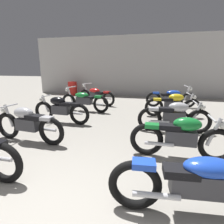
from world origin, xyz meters
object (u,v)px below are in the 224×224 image
(oil_drum, at_px, (73,88))
(motorcycle_left_row_4, at_px, (96,95))
(motorcycle_right_row_0, at_px, (200,182))
(motorcycle_right_row_4, at_px, (171,97))
(motorcycle_right_row_2, at_px, (174,116))
(motorcycle_right_row_3, at_px, (173,105))
(motorcycle_left_row_2, at_px, (61,109))
(motorcycle_left_row_3, at_px, (84,100))
(motorcycle_right_row_1, at_px, (181,136))
(motorcycle_left_row_1, at_px, (28,123))

(oil_drum, bearing_deg, motorcycle_left_row_4, -45.17)
(motorcycle_right_row_0, xyz_separation_m, motorcycle_right_row_4, (0.04, 6.39, 0.00))
(motorcycle_right_row_2, xyz_separation_m, motorcycle_right_row_4, (0.11, 3.35, -0.01))
(motorcycle_right_row_4, bearing_deg, motorcycle_right_row_2, -91.89)
(motorcycle_right_row_3, xyz_separation_m, oil_drum, (-5.83, 4.00, -0.03))
(motorcycle_right_row_2, bearing_deg, motorcycle_right_row_3, 87.27)
(motorcycle_left_row_2, xyz_separation_m, oil_drum, (-2.29, 5.61, -0.03))
(motorcycle_left_row_2, distance_m, motorcycle_left_row_3, 1.70)
(motorcycle_left_row_3, distance_m, motorcycle_right_row_1, 4.72)
(motorcycle_left_row_1, distance_m, motorcycle_left_row_4, 4.78)
(motorcycle_right_row_1, bearing_deg, motorcycle_left_row_1, 179.76)
(motorcycle_right_row_3, xyz_separation_m, motorcycle_right_row_4, (0.03, 1.70, -0.01))
(motorcycle_right_row_3, bearing_deg, motorcycle_right_row_4, 88.92)
(motorcycle_left_row_1, height_order, motorcycle_left_row_4, motorcycle_left_row_4)
(motorcycle_right_row_1, distance_m, oil_drum, 9.23)
(motorcycle_right_row_1, bearing_deg, motorcycle_right_row_4, 88.86)
(motorcycle_left_row_1, height_order, motorcycle_right_row_3, same)
(motorcycle_right_row_2, bearing_deg, motorcycle_left_row_1, -155.81)
(motorcycle_left_row_3, xyz_separation_m, motorcycle_right_row_3, (3.45, -0.09, 0.01))
(motorcycle_right_row_3, distance_m, motorcycle_right_row_4, 1.70)
(motorcycle_right_row_1, bearing_deg, motorcycle_right_row_0, -87.83)
(motorcycle_right_row_1, relative_size, motorcycle_right_row_4, 0.91)
(motorcycle_right_row_1, xyz_separation_m, motorcycle_right_row_3, (0.07, 3.21, 0.00))
(motorcycle_left_row_1, xyz_separation_m, motorcycle_left_row_2, (-0.02, 1.59, 0.00))
(motorcycle_left_row_4, xyz_separation_m, motorcycle_right_row_0, (3.42, -6.28, 0.00))
(motorcycle_left_row_2, distance_m, motorcycle_left_row_4, 3.20)
(motorcycle_right_row_4, bearing_deg, motorcycle_left_row_3, -155.13)
(motorcycle_right_row_1, distance_m, motorcycle_right_row_3, 3.21)
(motorcycle_left_row_2, distance_m, motorcycle_right_row_4, 4.87)
(motorcycle_left_row_4, height_order, oil_drum, motorcycle_left_row_4)
(motorcycle_left_row_4, relative_size, motorcycle_right_row_4, 0.94)
(motorcycle_right_row_4, height_order, oil_drum, motorcycle_right_row_4)
(motorcycle_left_row_2, distance_m, motorcycle_right_row_2, 3.46)
(motorcycle_left_row_2, distance_m, motorcycle_right_row_3, 3.89)
(motorcycle_right_row_0, bearing_deg, motorcycle_left_row_4, 118.60)
(motorcycle_right_row_0, xyz_separation_m, oil_drum, (-5.82, 8.69, -0.03))
(motorcycle_left_row_2, bearing_deg, motorcycle_left_row_3, 86.81)
(motorcycle_left_row_3, xyz_separation_m, motorcycle_left_row_4, (0.01, 1.50, 0.00))
(motorcycle_right_row_4, xyz_separation_m, oil_drum, (-5.86, 2.29, -0.03))
(motorcycle_left_row_1, xyz_separation_m, motorcycle_right_row_3, (3.52, 3.19, 0.00))
(motorcycle_left_row_3, distance_m, motorcycle_right_row_3, 3.45)
(motorcycle_left_row_2, height_order, motorcycle_left_row_4, motorcycle_left_row_4)
(motorcycle_right_row_0, bearing_deg, oil_drum, 123.81)
(motorcycle_right_row_0, bearing_deg, motorcycle_left_row_3, 125.70)
(motorcycle_left_row_1, relative_size, motorcycle_left_row_2, 1.00)
(motorcycle_left_row_4, xyz_separation_m, oil_drum, (-2.40, 2.41, -0.03))
(motorcycle_left_row_4, height_order, motorcycle_right_row_0, same)
(motorcycle_right_row_1, bearing_deg, motorcycle_right_row_2, 90.47)
(motorcycle_right_row_4, bearing_deg, motorcycle_left_row_4, -178.09)
(motorcycle_left_row_1, bearing_deg, motorcycle_right_row_2, 24.19)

